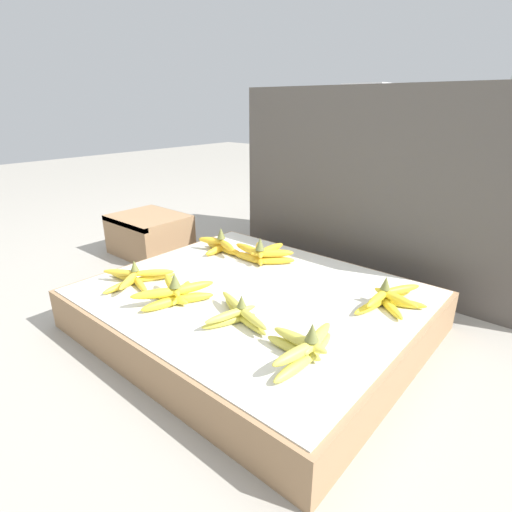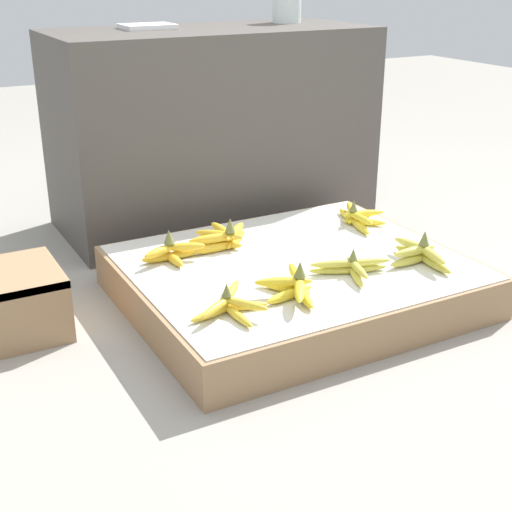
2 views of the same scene
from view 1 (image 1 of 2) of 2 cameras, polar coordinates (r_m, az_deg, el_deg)
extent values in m
plane|color=gray|center=(1.42, -0.43, -10.14)|extent=(10.00, 10.00, 0.00)
cube|color=#997551|center=(1.39, -0.43, -7.70)|extent=(1.06, 0.90, 0.14)
cube|color=silver|center=(1.35, -0.44, -5.07)|extent=(1.03, 0.87, 0.00)
cube|color=#4C4742|center=(1.94, 19.98, 9.84)|extent=(1.30, 0.59, 0.80)
cube|color=#997551|center=(2.13, -14.91, 3.01)|extent=(0.36, 0.30, 0.20)
cube|color=brown|center=(2.04, -18.34, 4.41)|extent=(0.36, 0.02, 0.02)
ellipsoid|color=gold|center=(1.50, -18.11, -2.88)|extent=(0.15, 0.05, 0.02)
ellipsoid|color=gold|center=(1.44, -18.61, -4.02)|extent=(0.03, 0.15, 0.02)
ellipsoid|color=gold|center=(1.43, -16.29, -3.87)|extent=(0.15, 0.07, 0.02)
ellipsoid|color=gold|center=(1.47, -14.31, -2.93)|extent=(0.09, 0.14, 0.02)
ellipsoid|color=gold|center=(1.48, -18.48, -2.27)|extent=(0.14, 0.10, 0.02)
ellipsoid|color=gold|center=(1.41, -17.68, -3.29)|extent=(0.10, 0.14, 0.02)
ellipsoid|color=gold|center=(1.45, -14.57, -2.31)|extent=(0.11, 0.13, 0.02)
cone|color=olive|center=(1.45, -16.99, -1.29)|extent=(0.03, 0.03, 0.04)
ellipsoid|color=yellow|center=(1.29, -9.79, -5.97)|extent=(0.12, 0.16, 0.03)
ellipsoid|color=yellow|center=(1.33, -10.61, -5.14)|extent=(0.12, 0.16, 0.03)
ellipsoid|color=yellow|center=(1.31, -12.58, -5.73)|extent=(0.17, 0.06, 0.03)
ellipsoid|color=yellow|center=(1.28, -12.59, -6.49)|extent=(0.07, 0.17, 0.03)
ellipsoid|color=yellow|center=(1.29, -9.54, -4.52)|extent=(0.08, 0.17, 0.03)
ellipsoid|color=yellow|center=(1.32, -11.92, -4.10)|extent=(0.17, 0.10, 0.03)
ellipsoid|color=yellow|center=(1.27, -13.78, -5.21)|extent=(0.11, 0.16, 0.03)
cone|color=olive|center=(1.26, -11.54, -3.34)|extent=(0.04, 0.04, 0.05)
ellipsoid|color=gold|center=(1.21, -2.96, -7.68)|extent=(0.16, 0.09, 0.02)
ellipsoid|color=gold|center=(1.16, -3.86, -9.23)|extent=(0.09, 0.16, 0.02)
ellipsoid|color=gold|center=(1.15, -1.15, -9.42)|extent=(0.17, 0.06, 0.02)
ellipsoid|color=gold|center=(1.20, -3.13, -6.72)|extent=(0.16, 0.08, 0.02)
ellipsoid|color=gold|center=(1.14, -3.60, -8.29)|extent=(0.06, 0.17, 0.02)
ellipsoid|color=gold|center=(1.13, -0.95, -8.63)|extent=(0.17, 0.07, 0.02)
cone|color=olive|center=(1.14, -2.08, -6.46)|extent=(0.03, 0.03, 0.04)
ellipsoid|color=gold|center=(1.04, 8.72, -12.92)|extent=(0.05, 0.16, 0.03)
ellipsoid|color=gold|center=(1.04, 5.32, -12.94)|extent=(0.16, 0.03, 0.03)
ellipsoid|color=gold|center=(0.98, 5.76, -15.40)|extent=(0.04, 0.16, 0.03)
ellipsoid|color=gold|center=(1.03, 8.77, -11.48)|extent=(0.06, 0.16, 0.03)
ellipsoid|color=gold|center=(1.02, 6.25, -11.84)|extent=(0.16, 0.03, 0.03)
ellipsoid|color=gold|center=(0.97, 6.02, -13.54)|extent=(0.06, 0.16, 0.03)
cone|color=olive|center=(0.98, 8.04, -10.69)|extent=(0.04, 0.04, 0.05)
ellipsoid|color=gold|center=(1.73, -5.59, 1.35)|extent=(0.13, 0.04, 0.03)
ellipsoid|color=gold|center=(1.69, -5.62, 0.85)|extent=(0.03, 0.13, 0.03)
ellipsoid|color=gold|center=(1.67, -3.83, 0.77)|extent=(0.13, 0.03, 0.03)
ellipsoid|color=gold|center=(1.71, -6.25, 2.19)|extent=(0.13, 0.07, 0.03)
ellipsoid|color=gold|center=(1.65, -4.23, 1.54)|extent=(0.13, 0.07, 0.03)
cone|color=olive|center=(1.68, -5.02, 3.27)|extent=(0.04, 0.04, 0.05)
ellipsoid|color=gold|center=(1.57, 2.50, -0.65)|extent=(0.14, 0.14, 0.03)
ellipsoid|color=gold|center=(1.60, 2.27, -0.14)|extent=(0.06, 0.17, 0.03)
ellipsoid|color=gold|center=(1.60, 0.46, -0.11)|extent=(0.14, 0.14, 0.03)
ellipsoid|color=gold|center=(1.59, -0.91, -0.24)|extent=(0.17, 0.03, 0.03)
ellipsoid|color=gold|center=(1.55, 2.30, 0.39)|extent=(0.14, 0.14, 0.03)
ellipsoid|color=gold|center=(1.60, 1.98, 0.94)|extent=(0.03, 0.17, 0.03)
ellipsoid|color=gold|center=(1.59, 0.48, 0.88)|extent=(0.14, 0.14, 0.03)
ellipsoid|color=gold|center=(1.59, -0.89, 0.93)|extent=(0.17, 0.05, 0.03)
cone|color=olive|center=(1.54, 0.58, 1.74)|extent=(0.04, 0.04, 0.05)
ellipsoid|color=yellow|center=(1.28, 16.15, -6.86)|extent=(0.06, 0.16, 0.03)
ellipsoid|color=yellow|center=(1.29, 18.56, -6.86)|extent=(0.14, 0.12, 0.03)
ellipsoid|color=yellow|center=(1.33, 19.88, -6.29)|extent=(0.16, 0.08, 0.03)
ellipsoid|color=yellow|center=(1.37, 19.34, -5.33)|extent=(0.07, 0.16, 0.03)
ellipsoid|color=yellow|center=(1.28, 17.18, -5.63)|extent=(0.03, 0.16, 0.03)
ellipsoid|color=yellow|center=(1.29, 19.30, -5.64)|extent=(0.16, 0.06, 0.03)
ellipsoid|color=yellow|center=(1.35, 19.81, -4.57)|extent=(0.10, 0.15, 0.03)
cone|color=olive|center=(1.30, 18.06, -3.68)|extent=(0.03, 0.03, 0.04)
cube|color=white|center=(2.07, 15.84, 22.39)|extent=(0.20, 0.16, 0.02)
camera|label=2|loc=(2.15, -78.36, 13.18)|focal=50.00mm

